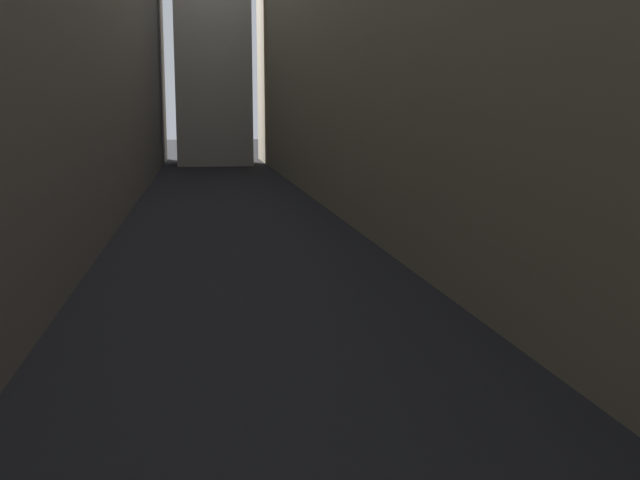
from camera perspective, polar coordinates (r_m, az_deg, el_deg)
ground_plane at (r=38.37m, az=-6.48°, el=1.38°), size 264.00×264.00×0.00m
building_block_right at (r=42.75m, az=11.27°, el=15.42°), size 14.70×108.00×19.85m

